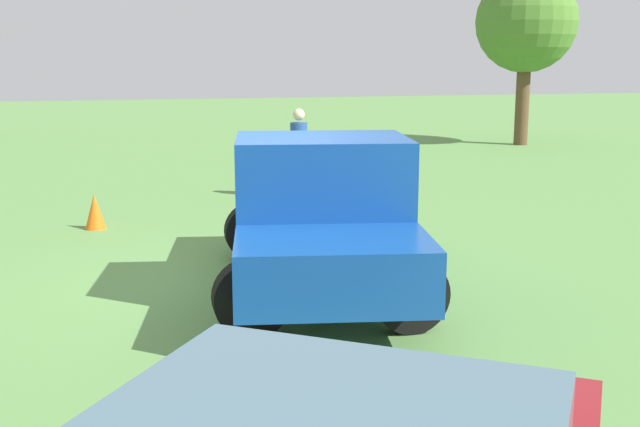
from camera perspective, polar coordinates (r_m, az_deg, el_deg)
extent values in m
plane|color=#5B8C47|center=(9.26, -5.19, -5.33)|extent=(80.00, 80.00, 0.00)
cylinder|color=black|center=(10.39, -4.84, -1.31)|extent=(0.75, 0.22, 0.75)
cylinder|color=black|center=(10.49, 3.57, -1.17)|extent=(0.75, 0.22, 0.75)
cylinder|color=black|center=(7.59, -4.97, -6.13)|extent=(0.75, 0.22, 0.75)
cylinder|color=black|center=(7.72, 6.55, -5.85)|extent=(0.75, 0.22, 0.75)
cube|color=#144799|center=(10.25, -0.58, 0.50)|extent=(2.12, 2.10, 0.64)
cube|color=#144799|center=(8.58, 0.14, 0.92)|extent=(2.06, 1.74, 1.40)
cube|color=slate|center=(8.51, 0.14, 3.84)|extent=(1.87, 1.50, 0.48)
cube|color=#144799|center=(7.79, 0.67, -3.19)|extent=(2.18, 2.46, 0.60)
cube|color=silver|center=(11.13, -0.87, 0.01)|extent=(1.75, 0.42, 0.16)
cylinder|color=black|center=(14.88, -1.51, 2.72)|extent=(0.14, 0.14, 0.81)
cylinder|color=black|center=(14.69, -1.55, 2.61)|extent=(0.14, 0.14, 0.81)
cylinder|color=#284C93|center=(14.69, -1.54, 5.41)|extent=(0.39, 0.39, 0.61)
sphere|color=beige|center=(14.65, -1.55, 7.18)|extent=(0.22, 0.22, 0.22)
cylinder|color=brown|center=(24.39, 14.45, 8.03)|extent=(0.41, 0.41, 2.72)
sphere|color=#4C7A2D|center=(24.38, 14.72, 13.29)|extent=(2.95, 2.95, 2.95)
cone|color=orange|center=(12.67, -15.99, 0.14)|extent=(0.32, 0.32, 0.55)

